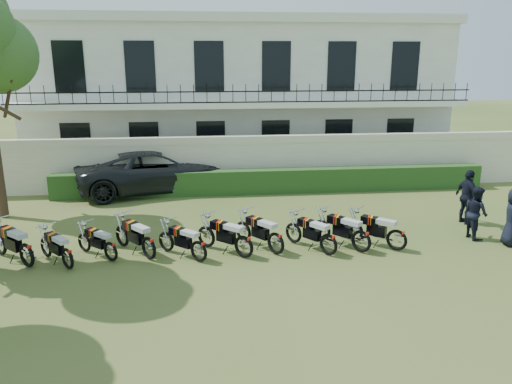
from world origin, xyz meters
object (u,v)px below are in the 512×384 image
(motorcycle_3, at_px, (149,243))
(motorcycle_5, at_px, (244,241))
(officer_4, at_px, (476,213))
(motorcycle_2, at_px, (110,247))
(officer_5, at_px, (467,197))
(motorcycle_0, at_px, (26,249))
(motorcycle_8, at_px, (362,236))
(motorcycle_1, at_px, (67,254))
(motorcycle_9, at_px, (397,235))
(suv, at_px, (154,170))
(motorcycle_6, at_px, (276,238))
(motorcycle_7, at_px, (329,239))
(motorcycle_4, at_px, (199,246))

(motorcycle_3, height_order, motorcycle_5, motorcycle_3)
(motorcycle_3, xyz_separation_m, motorcycle_5, (2.65, -0.18, -0.00))
(officer_4, bearing_deg, motorcycle_5, 91.90)
(motorcycle_2, bearing_deg, officer_5, -37.21)
(motorcycle_2, xyz_separation_m, motorcycle_3, (1.04, 0.02, 0.07))
(officer_4, xyz_separation_m, officer_5, (0.46, 1.38, 0.10))
(motorcycle_0, bearing_deg, officer_5, -37.13)
(motorcycle_8, bearing_deg, motorcycle_1, 141.35)
(motorcycle_9, height_order, suv, suv)
(motorcycle_1, height_order, motorcycle_8, motorcycle_8)
(motorcycle_2, distance_m, motorcycle_9, 8.19)
(motorcycle_1, xyz_separation_m, motorcycle_9, (9.24, 0.33, 0.04))
(motorcycle_9, bearing_deg, motorcycle_6, 130.12)
(motorcycle_2, relative_size, motorcycle_5, 0.85)
(motorcycle_2, xyz_separation_m, motorcycle_8, (7.12, -0.12, 0.08))
(motorcycle_1, relative_size, suv, 0.23)
(motorcycle_7, xyz_separation_m, motorcycle_8, (1.00, 0.11, 0.02))
(motorcycle_1, relative_size, motorcycle_6, 0.87)
(motorcycle_3, xyz_separation_m, officer_5, (10.46, 2.07, 0.42))
(motorcycle_2, height_order, officer_5, officer_5)
(motorcycle_0, relative_size, motorcycle_5, 1.01)
(motorcycle_6, distance_m, officer_4, 6.45)
(motorcycle_1, distance_m, motorcycle_4, 3.48)
(motorcycle_8, bearing_deg, officer_4, -28.98)
(motorcycle_6, bearing_deg, motorcycle_7, -45.52)
(motorcycle_0, relative_size, motorcycle_9, 1.03)
(motorcycle_1, bearing_deg, motorcycle_0, 126.75)
(motorcycle_5, relative_size, motorcycle_9, 1.02)
(motorcycle_3, relative_size, suv, 0.26)
(motorcycle_7, height_order, officer_4, officer_4)
(motorcycle_3, bearing_deg, motorcycle_8, -40.50)
(motorcycle_7, bearing_deg, motorcycle_4, 144.02)
(motorcycle_2, height_order, motorcycle_6, motorcycle_6)
(motorcycle_2, distance_m, motorcycle_4, 2.45)
(motorcycle_0, distance_m, motorcycle_7, 8.29)
(motorcycle_4, xyz_separation_m, officer_5, (9.07, 2.39, 0.46))
(officer_5, bearing_deg, officer_4, 151.19)
(motorcycle_8, height_order, motorcycle_9, motorcycle_8)
(motorcycle_3, bearing_deg, motorcycle_6, -39.60)
(motorcycle_3, bearing_deg, motorcycle_9, -40.24)
(motorcycle_3, xyz_separation_m, officer_4, (9.99, 0.69, 0.32))
(motorcycle_0, bearing_deg, motorcycle_1, -59.02)
(officer_4, bearing_deg, officer_5, -23.46)
(motorcycle_5, relative_size, motorcycle_6, 0.95)
(motorcycle_6, height_order, officer_5, officer_5)
(motorcycle_0, xyz_separation_m, motorcycle_9, (10.36, 0.08, -0.03))
(motorcycle_0, bearing_deg, motorcycle_9, -46.14)
(officer_5, bearing_deg, motorcycle_8, 106.52)
(motorcycle_8, relative_size, officer_4, 0.98)
(motorcycle_5, xyz_separation_m, motorcycle_9, (4.49, 0.05, -0.01))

